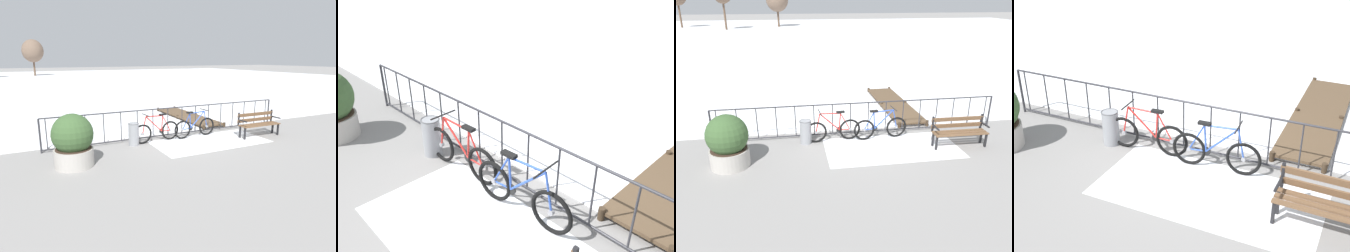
% 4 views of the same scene
% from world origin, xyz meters
% --- Properties ---
extents(ground_plane, '(160.00, 160.00, 0.00)m').
position_xyz_m(ground_plane, '(0.00, 0.00, 0.00)').
color(ground_plane, gray).
extents(snow_patch, '(3.90, 1.90, 0.01)m').
position_xyz_m(snow_patch, '(0.74, -1.20, 0.00)').
color(snow_patch, white).
rests_on(snow_patch, ground).
extents(railing_fence, '(9.06, 0.06, 1.07)m').
position_xyz_m(railing_fence, '(0.00, 0.00, 0.56)').
color(railing_fence, '#2D2D33').
rests_on(railing_fence, ground).
extents(bicycle_near_railing, '(1.71, 0.52, 0.97)m').
position_xyz_m(bicycle_near_railing, '(0.57, -0.45, 0.37)').
color(bicycle_near_railing, black).
rests_on(bicycle_near_railing, ground).
extents(bicycle_second, '(1.71, 0.52, 0.97)m').
position_xyz_m(bicycle_second, '(-0.89, -0.39, 0.37)').
color(bicycle_second, black).
rests_on(bicycle_second, ground).
extents(park_bench, '(1.61, 0.52, 0.89)m').
position_xyz_m(park_bench, '(2.72, -1.31, 0.51)').
color(park_bench, brown).
rests_on(park_bench, ground).
extents(trash_bin, '(0.35, 0.35, 0.73)m').
position_xyz_m(trash_bin, '(-1.73, -0.43, 0.37)').
color(trash_bin, gray).
rests_on(trash_bin, ground).
extents(wooden_dock, '(1.10, 4.57, 0.20)m').
position_xyz_m(wooden_dock, '(1.95, 2.53, 0.12)').
color(wooden_dock, brown).
rests_on(wooden_dock, ground).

